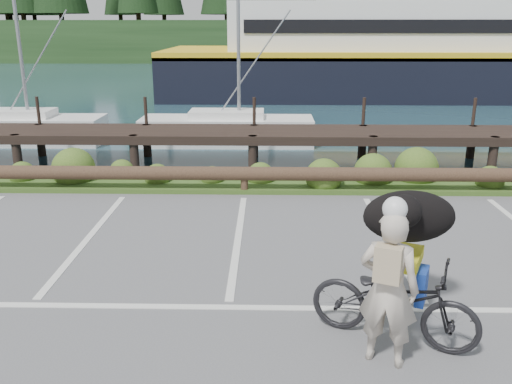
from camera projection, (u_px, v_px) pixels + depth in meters
The scene contains 7 objects.
ground at pixel (230, 293), 7.47m from camera, with size 72.00×72.00×0.00m, color #555558.
harbor_backdrop at pixel (268, 48), 82.42m from camera, with size 170.00×160.00×30.00m.
vegetation_strip at pixel (246, 182), 12.52m from camera, with size 34.00×1.60×0.10m, color #3D5B21.
log_rail at pixel (244, 193), 11.86m from camera, with size 32.00×0.30×0.60m, color #443021, non-canonical shape.
bicycle at pixel (394, 301), 6.23m from camera, with size 0.68×1.94×1.02m, color black.
cyclist at pixel (389, 289), 5.72m from camera, with size 0.64×0.42×1.75m, color beige.
dog at pixel (409, 216), 6.52m from camera, with size 1.11×0.54×0.64m, color black.
Camera 1 is at (0.50, -6.71, 3.56)m, focal length 38.00 mm.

